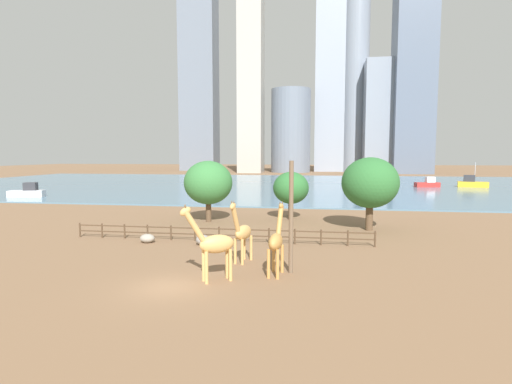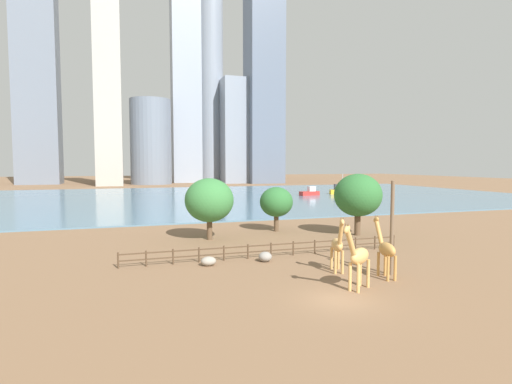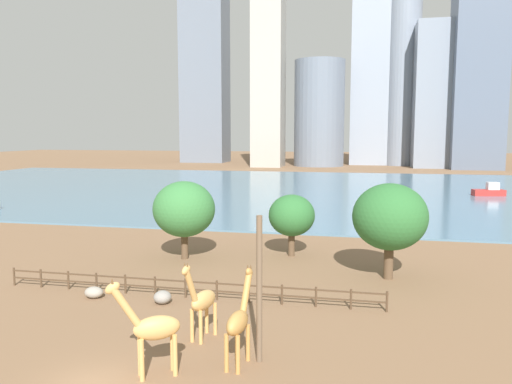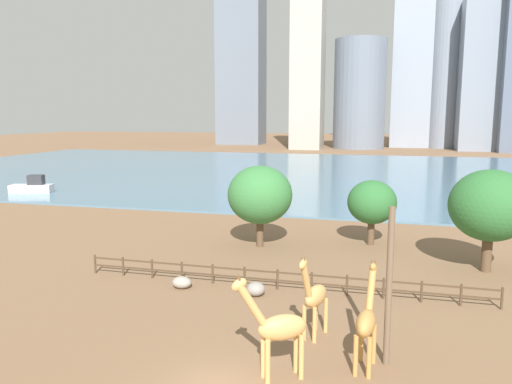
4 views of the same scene
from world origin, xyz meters
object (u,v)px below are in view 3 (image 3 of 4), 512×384
(boulder_near_fence, at_px, (94,292))
(utility_pole, at_px, (259,290))
(tree_center_broad, at_px, (292,216))
(giraffe_young, at_px, (153,328))
(giraffe_tall, at_px, (202,301))
(giraffe_companion, at_px, (239,321))
(tree_right_tall, at_px, (390,217))
(tree_left_large, at_px, (184,209))
(boulder_by_pole, at_px, (162,297))
(boat_sailboat, at_px, (489,191))

(boulder_near_fence, bearing_deg, utility_pole, -28.35)
(tree_center_broad, bearing_deg, giraffe_young, -97.34)
(giraffe_tall, relative_size, giraffe_companion, 1.00)
(boulder_near_fence, height_order, tree_center_broad, tree_center_broad)
(utility_pole, relative_size, tree_center_broad, 1.29)
(giraffe_tall, relative_size, tree_right_tall, 0.62)
(tree_center_broad, bearing_deg, tree_left_large, -161.86)
(tree_left_large, distance_m, tree_right_tall, 17.27)
(giraffe_young, bearing_deg, boulder_by_pole, -101.76)
(tree_left_large, distance_m, tree_center_broad, 9.47)
(boulder_near_fence, bearing_deg, giraffe_tall, -28.27)
(boulder_by_pole, bearing_deg, utility_pole, -40.96)
(giraffe_young, bearing_deg, giraffe_companion, 176.50)
(utility_pole, height_order, boulder_near_fence, utility_pole)
(utility_pole, distance_m, tree_center_broad, 20.98)
(giraffe_tall, height_order, boulder_by_pole, giraffe_tall)
(boulder_by_pole, bearing_deg, tree_left_large, 103.01)
(tree_left_large, bearing_deg, boulder_by_pole, -76.99)
(giraffe_young, xyz_separation_m, utility_pole, (4.37, 2.41, 1.31))
(boulder_near_fence, xyz_separation_m, tree_right_tall, (19.36, 8.65, 4.32))
(boulder_by_pole, distance_m, tree_left_large, 12.24)
(giraffe_tall, relative_size, tree_left_large, 0.66)
(boulder_by_pole, xyz_separation_m, boat_sailboat, (34.02, 62.84, 0.56))
(boulder_by_pole, relative_size, tree_left_large, 0.17)
(tree_left_large, xyz_separation_m, tree_right_tall, (17.08, -2.54, 0.33))
(utility_pole, distance_m, tree_right_tall, 16.90)
(tree_right_tall, bearing_deg, tree_center_broad, 145.93)
(giraffe_young, distance_m, utility_pole, 5.16)
(giraffe_tall, xyz_separation_m, giraffe_young, (-0.88, -4.31, 0.14))
(utility_pole, height_order, tree_left_large, utility_pole)
(giraffe_companion, height_order, boat_sailboat, giraffe_companion)
(utility_pole, xyz_separation_m, boulder_near_fence, (-12.62, 6.81, -3.17))
(tree_center_broad, relative_size, tree_right_tall, 0.76)
(giraffe_companion, distance_m, tree_center_broad, 21.52)
(utility_pole, bearing_deg, tree_left_large, 119.86)
(giraffe_tall, xyz_separation_m, tree_center_broad, (2.12, 19.04, 1.54))
(tree_left_large, bearing_deg, giraffe_companion, -62.95)
(boulder_near_fence, distance_m, tree_center_broad, 18.36)
(tree_left_large, bearing_deg, tree_right_tall, -8.47)
(giraffe_companion, relative_size, giraffe_young, 0.95)
(tree_right_tall, bearing_deg, boat_sailboat, 70.12)
(boulder_near_fence, bearing_deg, tree_center_broad, 51.46)
(utility_pole, relative_size, boat_sailboat, 1.29)
(giraffe_young, distance_m, tree_left_large, 21.37)
(giraffe_young, bearing_deg, tree_right_tall, -153.83)
(giraffe_companion, distance_m, tree_right_tall, 17.89)
(giraffe_tall, xyz_separation_m, tree_left_large, (-6.85, 16.10, 2.26))
(giraffe_companion, height_order, utility_pole, utility_pole)
(giraffe_tall, bearing_deg, boat_sailboat, 172.63)
(tree_left_large, bearing_deg, boulder_near_fence, -101.53)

